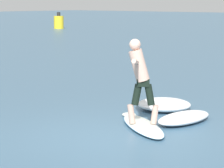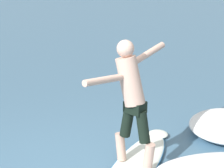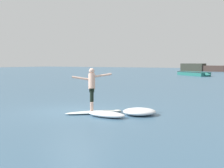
# 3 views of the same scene
# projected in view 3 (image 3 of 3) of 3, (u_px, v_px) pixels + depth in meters

# --- Properties ---
(ground_plane) EXTENTS (200.00, 200.00, 0.00)m
(ground_plane) POSITION_uv_depth(u_px,v_px,m) (76.00, 112.00, 13.33)
(ground_plane) COLOR #416884
(surfboard) EXTENTS (1.82, 2.22, 0.23)m
(surfboard) POSITION_uv_depth(u_px,v_px,m) (93.00, 112.00, 12.87)
(surfboard) COLOR white
(surfboard) RESTS_ON ground
(surfer) EXTENTS (1.40, 1.03, 1.77)m
(surfer) POSITION_uv_depth(u_px,v_px,m) (92.00, 86.00, 12.85)
(surfer) COLOR #CAA18E
(surfer) RESTS_ON surfboard
(small_boat_offshore) EXTENTS (7.08, 6.28, 0.62)m
(small_boat_offshore) POSITION_uv_depth(u_px,v_px,m) (194.00, 73.00, 48.85)
(small_boat_offshore) COLOR #21665D
(small_boat_offshore) RESTS_ON ground
(wave_foam_at_tail) EXTENTS (1.64, 0.78, 0.22)m
(wave_foam_at_tail) POSITION_uv_depth(u_px,v_px,m) (106.00, 114.00, 12.00)
(wave_foam_at_tail) COLOR white
(wave_foam_at_tail) RESTS_ON ground
(wave_foam_at_nose) EXTENTS (1.71, 1.73, 0.27)m
(wave_foam_at_nose) POSITION_uv_depth(u_px,v_px,m) (139.00, 112.00, 12.47)
(wave_foam_at_nose) COLOR white
(wave_foam_at_nose) RESTS_ON ground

